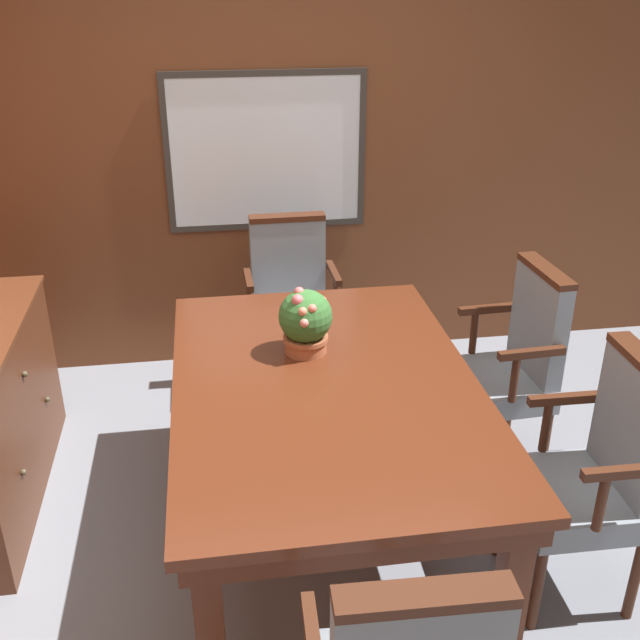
{
  "coord_description": "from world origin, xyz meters",
  "views": [
    {
      "loc": [
        -0.36,
        -2.39,
        2.27
      ],
      "look_at": [
        0.05,
        0.28,
        0.97
      ],
      "focal_mm": 42.0,
      "sensor_mm": 36.0,
      "label": 1
    }
  ],
  "objects": [
    {
      "name": "potted_plant",
      "position": [
        0.01,
        0.4,
        0.91
      ],
      "size": [
        0.23,
        0.24,
        0.29
      ],
      "color": "#B2603D",
      "rests_on": "dining_table"
    },
    {
      "name": "chair_right_far",
      "position": [
        1.02,
        0.55,
        0.56
      ],
      "size": [
        0.47,
        0.52,
        1.02
      ],
      "rotation": [
        0.0,
        0.0,
        -1.52
      ],
      "color": "#472314",
      "rests_on": "ground_plane"
    },
    {
      "name": "ground_plane",
      "position": [
        0.0,
        0.0,
        0.0
      ],
      "size": [
        14.0,
        14.0,
        0.0
      ],
      "primitive_type": "plane",
      "color": "gray"
    },
    {
      "name": "chair_head_far",
      "position": [
        0.06,
        1.39,
        0.56
      ],
      "size": [
        0.51,
        0.45,
        1.02
      ],
      "rotation": [
        0.0,
        0.0,
        0.01
      ],
      "color": "#472314",
      "rests_on": "ground_plane"
    },
    {
      "name": "wall_back",
      "position": [
        -0.0,
        1.86,
        1.23
      ],
      "size": [
        7.2,
        0.08,
        2.45
      ],
      "color": "brown",
      "rests_on": "ground_plane"
    },
    {
      "name": "dining_table",
      "position": [
        0.05,
        0.13,
        0.67
      ],
      "size": [
        1.2,
        1.8,
        0.77
      ],
      "color": "#562614",
      "rests_on": "ground_plane"
    },
    {
      "name": "chair_right_near",
      "position": [
        1.01,
        -0.3,
        0.56
      ],
      "size": [
        0.45,
        0.51,
        1.02
      ],
      "rotation": [
        0.0,
        0.0,
        -1.59
      ],
      "color": "#472314",
      "rests_on": "ground_plane"
    }
  ]
}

